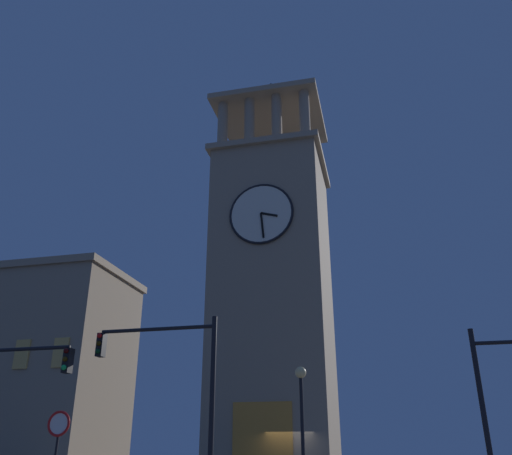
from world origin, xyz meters
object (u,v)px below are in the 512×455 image
at_px(clocktower, 274,297).
at_px(street_lamp, 302,403).
at_px(traffic_signal_mid, 171,374).
at_px(no_horn_sign, 58,431).

height_order(clocktower, street_lamp, clocktower).
height_order(traffic_signal_mid, no_horn_sign, traffic_signal_mid).
distance_m(traffic_signal_mid, no_horn_sign, 4.06).
bearing_deg(clocktower, street_lamp, 106.21).
bearing_deg(traffic_signal_mid, clocktower, -89.63).
distance_m(traffic_signal_mid, street_lamp, 6.21).
xyz_separation_m(traffic_signal_mid, no_horn_sign, (3.73, -0.16, -1.58)).
xyz_separation_m(clocktower, street_lamp, (-3.30, 11.34, -7.43)).
relative_size(traffic_signal_mid, no_horn_sign, 1.98).
height_order(traffic_signal_mid, street_lamp, traffic_signal_mid).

